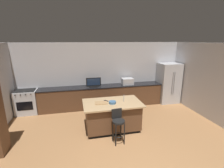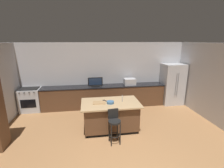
% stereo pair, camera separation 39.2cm
% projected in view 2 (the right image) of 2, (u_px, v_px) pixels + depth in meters
% --- Properties ---
extents(wall_back, '(7.43, 0.12, 2.68)m').
position_uv_depth(wall_back, '(104.00, 74.00, 7.08)').
color(wall_back, '#BCBCC1').
rests_on(wall_back, ground_plane).
extents(wall_right, '(0.12, 4.93, 2.68)m').
position_uv_depth(wall_right, '(216.00, 84.00, 5.44)').
color(wall_right, '#BCBCC1').
rests_on(wall_right, ground_plane).
extents(counter_back, '(5.11, 0.62, 0.92)m').
position_uv_depth(counter_back, '(104.00, 96.00, 6.94)').
color(counter_back, brown).
rests_on(counter_back, ground_plane).
extents(kitchen_island, '(1.79, 1.07, 0.91)m').
position_uv_depth(kitchen_island, '(111.00, 116.00, 5.14)').
color(kitchen_island, black).
rests_on(kitchen_island, ground_plane).
extents(refrigerator, '(0.90, 0.78, 1.78)m').
position_uv_depth(refrigerator, '(172.00, 84.00, 7.21)').
color(refrigerator, '#B7BABF').
rests_on(refrigerator, ground_plane).
extents(range_oven, '(0.79, 0.63, 0.94)m').
position_uv_depth(range_oven, '(31.00, 100.00, 6.51)').
color(range_oven, '#B7BABF').
rests_on(range_oven, ground_plane).
extents(microwave, '(0.48, 0.36, 0.27)m').
position_uv_depth(microwave, '(130.00, 82.00, 6.95)').
color(microwave, '#B7BABF').
rests_on(microwave, counter_back).
extents(tv_monitor, '(0.59, 0.16, 0.38)m').
position_uv_depth(tv_monitor, '(95.00, 82.00, 6.67)').
color(tv_monitor, black).
rests_on(tv_monitor, counter_back).
extents(sink_faucet_back, '(0.02, 0.02, 0.24)m').
position_uv_depth(sink_faucet_back, '(102.00, 82.00, 6.87)').
color(sink_faucet_back, '#B2B2B7').
rests_on(sink_faucet_back, counter_back).
extents(sink_faucet_island, '(0.02, 0.02, 0.22)m').
position_uv_depth(sink_faucet_island, '(122.00, 98.00, 5.05)').
color(sink_faucet_island, '#B2B2B7').
rests_on(sink_faucet_island, kitchen_island).
extents(bar_stool_center, '(0.34, 0.35, 0.96)m').
position_uv_depth(bar_stool_center, '(114.00, 124.00, 4.43)').
color(bar_stool_center, black).
rests_on(bar_stool_center, ground_plane).
extents(fruit_bowl, '(0.22, 0.22, 0.07)m').
position_uv_depth(fruit_bowl, '(110.00, 102.00, 4.94)').
color(fruit_bowl, '#3F668C').
rests_on(fruit_bowl, kitchen_island).
extents(cell_phone, '(0.14, 0.16, 0.01)m').
position_uv_depth(cell_phone, '(105.00, 101.00, 5.17)').
color(cell_phone, black).
rests_on(cell_phone, kitchen_island).
extents(cutting_board, '(0.40, 0.29, 0.02)m').
position_uv_depth(cutting_board, '(99.00, 103.00, 4.99)').
color(cutting_board, '#A87F51').
rests_on(cutting_board, kitchen_island).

